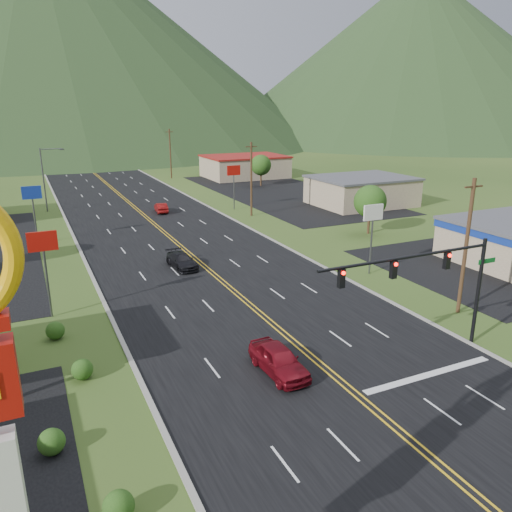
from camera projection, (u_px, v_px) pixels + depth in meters
name	position (u px, v px, depth m)	size (l,w,h in m)	color
traffic_signal	(433.00, 273.00, 29.33)	(13.10, 0.43, 7.00)	black
streetlight_west	(46.00, 175.00, 70.49)	(3.28, 0.25, 9.00)	#59595E
building_east_mid	(361.00, 191.00, 76.11)	(14.40, 11.40, 4.30)	tan
building_east_far	(245.00, 166.00, 104.76)	(16.40, 12.40, 4.50)	tan
pole_sign_west_a	(43.00, 250.00, 34.95)	(2.00, 0.18, 6.40)	#59595E
pole_sign_west_b	(32.00, 198.00, 54.00)	(2.00, 0.18, 6.40)	#59595E
pole_sign_east_a	(373.00, 220.00, 44.18)	(2.00, 0.18, 6.40)	#59595E
pole_sign_east_b	(234.00, 175.00, 71.88)	(2.00, 0.18, 6.40)	#59595E
tree_east_a	(370.00, 201.00, 58.56)	(3.84, 3.84, 5.82)	#382314
tree_east_b	(261.00, 165.00, 93.08)	(3.84, 3.84, 5.82)	#382314
utility_pole_a	(466.00, 246.00, 35.70)	(1.60, 0.28, 10.00)	#382314
utility_pole_b	(251.00, 179.00, 67.74)	(1.60, 0.28, 10.00)	#382314
utility_pole_c	(170.00, 153.00, 102.36)	(1.60, 0.28, 10.00)	#382314
utility_pole_d	(130.00, 141.00, 136.99)	(1.60, 0.28, 10.00)	#382314
mountain_n	(43.00, 30.00, 194.16)	(220.00, 220.00, 85.00)	#223E1C
mountain_ne	(415.00, 56.00, 218.43)	(180.00, 180.00, 70.00)	#223E1C
car_red_near	(279.00, 360.00, 28.55)	(1.92, 4.77, 1.63)	maroon
car_dark_mid	(182.00, 261.00, 47.01)	(1.90, 4.66, 1.35)	black
car_red_far	(161.00, 208.00, 70.92)	(1.44, 4.12, 1.36)	maroon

